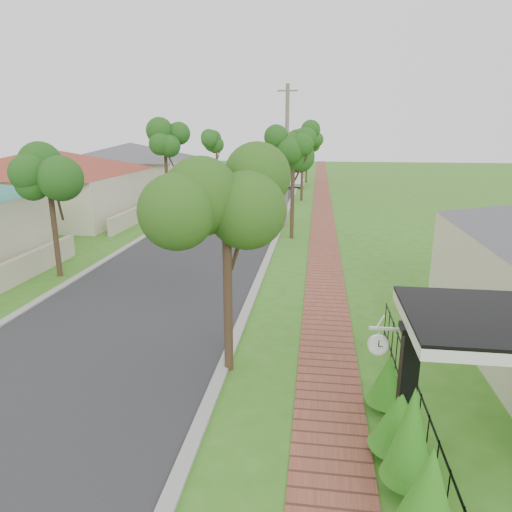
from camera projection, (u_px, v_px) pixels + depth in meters
The scene contains 16 objects.
ground at pixel (181, 401), 10.06m from camera, with size 160.00×160.00×0.00m, color #38741B.
road at pixel (226, 222), 29.55m from camera, with size 7.00×120.00×0.02m, color #28282B.
kerb_right at pixel (282, 223), 29.08m from camera, with size 0.30×120.00×0.10m, color #9E9E99.
kerb_left at pixel (171, 221), 30.02m from camera, with size 0.30×120.00×0.10m, color #9E9E99.
sidewalk at pixel (323, 225), 28.74m from camera, with size 1.50×120.00×0.03m, color #98543D.
porch_post at pixel (406, 397), 8.22m from camera, with size 0.48×0.48×2.52m.
picket_fence at pixel (412, 396), 9.29m from camera, with size 0.03×8.02×1.00m.
street_trees at pixel (244, 146), 34.85m from camera, with size 10.70×37.65×5.89m.
hedge_row at pixel (406, 440), 7.60m from camera, with size 0.94×4.42×2.07m.
far_house_red at pixel (50, 183), 30.47m from camera, with size 15.56×15.56×4.60m.
far_house_grey at pixel (132, 167), 43.83m from camera, with size 15.56×15.56×4.60m.
parked_car_red at pixel (262, 214), 28.43m from camera, with size 1.63×4.04×1.38m, color maroon.
parked_car_white at pixel (293, 179), 47.96m from camera, with size 1.70×4.89×1.61m, color white.
near_tree at pixel (226, 198), 10.24m from camera, with size 2.10×2.10×5.39m.
utility_pole at pixel (287, 156), 27.49m from camera, with size 1.20×0.24×8.36m.
station_clock at pixel (379, 343), 8.44m from camera, with size 0.65×0.13×0.55m.
Camera 1 is at (2.83, -8.54, 5.77)m, focal length 32.00 mm.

